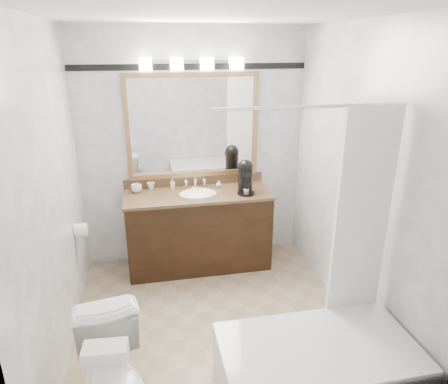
{
  "coord_description": "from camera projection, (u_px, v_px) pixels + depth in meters",
  "views": [
    {
      "loc": [
        -0.5,
        -2.87,
        2.31
      ],
      "look_at": [
        0.15,
        0.35,
        1.09
      ],
      "focal_mm": 32.0,
      "sensor_mm": 36.0,
      "label": 1
    }
  ],
  "objects": [
    {
      "name": "soap_bottle_a",
      "position": [
        173.0,
        184.0,
        4.28
      ],
      "size": [
        0.05,
        0.05,
        0.1
      ],
      "primitive_type": "imported",
      "rotation": [
        0.0,
        0.0,
        -0.03
      ],
      "color": "white",
      "rests_on": "vanity"
    },
    {
      "name": "accent_stripe",
      "position": [
        191.0,
        67.0,
        3.99
      ],
      "size": [
        2.4,
        0.01,
        0.06
      ],
      "primitive_type": "cube",
      "color": "black",
      "rests_on": "room"
    },
    {
      "name": "coffee_maker",
      "position": [
        245.0,
        176.0,
        4.14
      ],
      "size": [
        0.18,
        0.23,
        0.35
      ],
      "rotation": [
        0.0,
        0.0,
        -0.11
      ],
      "color": "black",
      "rests_on": "vanity"
    },
    {
      "name": "tp_roll",
      "position": [
        81.0,
        230.0,
        3.69
      ],
      "size": [
        0.11,
        0.12,
        0.12
      ],
      "primitive_type": "cylinder",
      "rotation": [
        0.0,
        1.57,
        0.0
      ],
      "color": "white",
      "rests_on": "room"
    },
    {
      "name": "room",
      "position": [
        214.0,
        190.0,
        3.1
      ],
      "size": [
        2.42,
        2.62,
        2.52
      ],
      "color": "gray",
      "rests_on": "ground"
    },
    {
      "name": "cup_left",
      "position": [
        137.0,
        188.0,
        4.18
      ],
      "size": [
        0.11,
        0.11,
        0.09
      ],
      "primitive_type": "imported",
      "rotation": [
        0.0,
        0.0,
        0.05
      ],
      "color": "white",
      "rests_on": "vanity"
    },
    {
      "name": "bathtub",
      "position": [
        319.0,
        363.0,
        2.71
      ],
      "size": [
        1.3,
        0.75,
        1.96
      ],
      "color": "white",
      "rests_on": "ground"
    },
    {
      "name": "mirror",
      "position": [
        193.0,
        126.0,
        4.19
      ],
      "size": [
        1.4,
        0.04,
        1.1
      ],
      "color": "#AC7B4D",
      "rests_on": "room"
    },
    {
      "name": "cup_right",
      "position": [
        151.0,
        186.0,
        4.27
      ],
      "size": [
        0.09,
        0.09,
        0.07
      ],
      "primitive_type": "imported",
      "rotation": [
        0.0,
        0.0,
        -0.12
      ],
      "color": "white",
      "rests_on": "vanity"
    },
    {
      "name": "tissue_box",
      "position": [
        105.0,
        353.0,
        2.08
      ],
      "size": [
        0.24,
        0.14,
        0.09
      ],
      "primitive_type": "cube",
      "rotation": [
        0.0,
        0.0,
        -0.07
      ],
      "color": "white",
      "rests_on": "toilet"
    },
    {
      "name": "vanity_light_bar",
      "position": [
        192.0,
        63.0,
        3.92
      ],
      "size": [
        1.02,
        0.14,
        0.12
      ],
      "color": "silver",
      "rests_on": "room"
    },
    {
      "name": "soap_bar",
      "position": [
        195.0,
        188.0,
        4.27
      ],
      "size": [
        0.08,
        0.06,
        0.02
      ],
      "primitive_type": "cube",
      "rotation": [
        0.0,
        0.0,
        -0.37
      ],
      "color": "beige",
      "rests_on": "vanity"
    },
    {
      "name": "soap_bottle_b",
      "position": [
        219.0,
        184.0,
        4.33
      ],
      "size": [
        0.07,
        0.07,
        0.08
      ],
      "primitive_type": "imported",
      "rotation": [
        0.0,
        0.0,
        0.27
      ],
      "color": "white",
      "rests_on": "vanity"
    },
    {
      "name": "vanity",
      "position": [
        199.0,
        228.0,
        4.31
      ],
      "size": [
        1.53,
        0.58,
        0.97
      ],
      "color": "black",
      "rests_on": "ground"
    }
  ]
}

